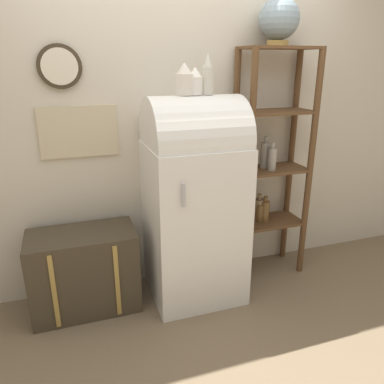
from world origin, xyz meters
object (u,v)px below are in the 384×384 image
object	(u,v)px
vase_center	(195,82)
vase_left	(184,80)
globe	(279,20)
refrigerator	(194,197)
vase_right	(208,75)
suitcase_trunk	(85,271)

from	to	relation	value
vase_center	vase_left	bearing A→B (deg)	176.49
globe	vase_left	bearing A→B (deg)	-169.67
refrigerator	vase_left	size ratio (longest dim) A/B	7.32
globe	refrigerator	bearing A→B (deg)	-167.80
vase_left	vase_right	distance (m)	0.16
refrigerator	vase_right	size ratio (longest dim) A/B	5.64
vase_left	vase_right	size ratio (longest dim) A/B	0.77
refrigerator	vase_center	distance (m)	0.81
refrigerator	suitcase_trunk	size ratio (longest dim) A/B	2.04
refrigerator	vase_center	bearing A→B (deg)	45.25
suitcase_trunk	vase_left	xyz separation A→B (m)	(0.75, -0.05, 1.32)
suitcase_trunk	vase_center	distance (m)	1.54
vase_left	vase_center	xyz separation A→B (m)	(0.07, -0.00, -0.01)
suitcase_trunk	vase_right	xyz separation A→B (m)	(0.91, -0.07, 1.34)
suitcase_trunk	globe	bearing A→B (deg)	3.28
globe	vase_left	world-z (taller)	globe
vase_left	vase_right	bearing A→B (deg)	-5.58
vase_right	vase_center	bearing A→B (deg)	172.65
suitcase_trunk	vase_right	world-z (taller)	vase_right
vase_center	suitcase_trunk	bearing A→B (deg)	176.12
refrigerator	vase_right	distance (m)	0.86
globe	vase_center	bearing A→B (deg)	-168.23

